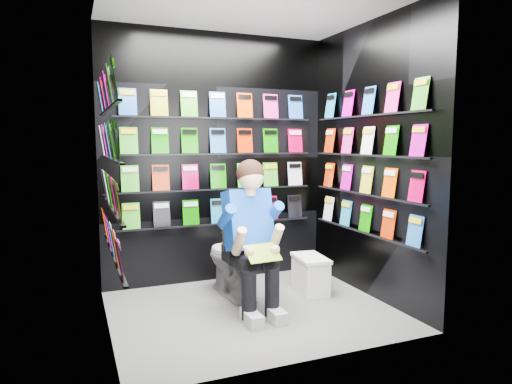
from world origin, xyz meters
name	(u,v)px	position (x,y,z in m)	size (l,w,h in m)	color
floor	(252,311)	(0.00, 0.00, 0.00)	(2.40, 2.40, 0.00)	slate
ceiling	(252,4)	(0.00, 0.00, 2.60)	(2.40, 2.40, 0.00)	white
wall_back	(217,159)	(0.00, 1.00, 1.30)	(2.40, 0.04, 2.60)	black
wall_front	(309,170)	(0.00, -1.00, 1.30)	(2.40, 0.04, 2.60)	black
wall_left	(104,166)	(-1.20, 0.00, 1.30)	(0.04, 2.00, 2.60)	black
wall_right	(370,161)	(1.20, 0.00, 1.30)	(0.04, 2.00, 2.60)	black
comics_back	(218,158)	(0.00, 0.97, 1.31)	(2.10, 0.06, 1.37)	red
comics_left	(108,165)	(-1.17, 0.00, 1.31)	(0.06, 1.70, 1.37)	red
comics_right	(367,160)	(1.17, 0.00, 1.31)	(0.06, 1.70, 1.37)	red
toilet	(233,257)	(-0.01, 0.47, 0.37)	(0.42, 0.75, 0.73)	white
longbox	(310,276)	(0.71, 0.25, 0.16)	(0.24, 0.44, 0.33)	white
longbox_lid	(311,258)	(0.71, 0.25, 0.34)	(0.26, 0.46, 0.03)	white
reader	(247,221)	(-0.01, 0.09, 0.78)	(0.54, 0.79, 1.45)	#0643C7
held_comic	(263,253)	(-0.01, -0.26, 0.58)	(0.28, 0.01, 0.20)	green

